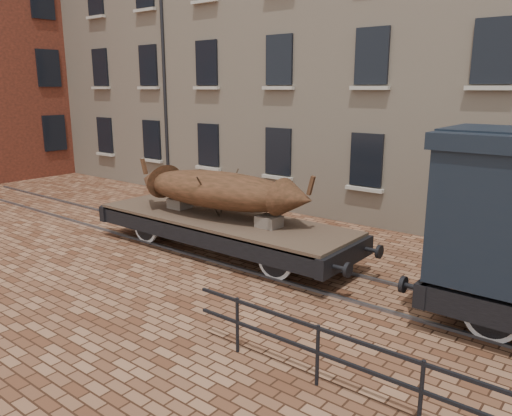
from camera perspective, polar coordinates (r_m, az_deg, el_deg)
The scene contains 5 objects.
ground at distance 13.43m, azimuth -1.33°, elevation -5.79°, with size 90.00×90.00×0.00m, color #502C1A.
warehouse_cream at distance 20.53m, azimuth 25.22°, elevation 19.49°, with size 40.00×10.19×14.00m.
rail_track at distance 13.42m, azimuth -1.33°, elevation -5.67°, with size 30.00×1.52×0.06m.
flatcar_wagon at distance 13.70m, azimuth -3.99°, elevation -1.85°, with size 8.68×2.35×1.31m.
iron_boat at distance 13.53m, azimuth -4.28°, elevation 2.09°, with size 5.71×2.05×1.41m.
Camera 1 is at (8.11, -9.73, 4.46)m, focal length 35.00 mm.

